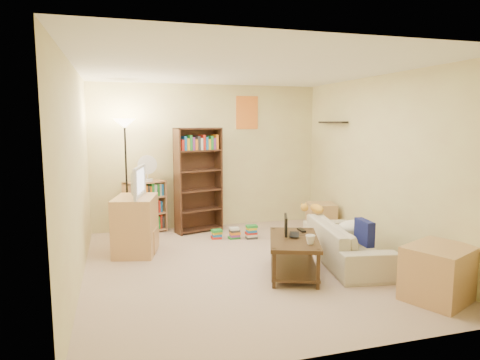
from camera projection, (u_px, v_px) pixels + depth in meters
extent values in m
plane|color=#CDAD99|center=(245.00, 266.00, 5.57)|extent=(4.50, 4.50, 0.00)
cube|color=beige|center=(208.00, 157.00, 7.54)|extent=(4.00, 0.04, 2.50)
cube|color=beige|center=(331.00, 202.00, 3.26)|extent=(4.00, 0.04, 2.50)
cube|color=beige|center=(76.00, 176.00, 4.85)|extent=(0.04, 4.50, 2.50)
cube|color=beige|center=(382.00, 166.00, 5.96)|extent=(0.04, 4.50, 2.50)
cube|color=white|center=(245.00, 69.00, 5.23)|extent=(4.00, 4.50, 0.04)
cube|color=red|center=(247.00, 113.00, 7.63)|extent=(0.40, 0.02, 0.58)
cube|color=black|center=(333.00, 122.00, 7.09)|extent=(0.12, 0.80, 0.03)
imported|color=beige|center=(346.00, 242.00, 5.71)|extent=(2.01, 1.27, 0.52)
cube|color=navy|center=(364.00, 232.00, 5.31)|extent=(0.12, 0.35, 0.31)
ellipsoid|color=white|center=(354.00, 228.00, 5.74)|extent=(0.48, 0.34, 0.21)
ellipsoid|color=gold|center=(317.00, 209.00, 6.31)|extent=(0.34, 0.20, 0.13)
sphere|color=gold|center=(304.00, 208.00, 6.29)|extent=(0.11, 0.11, 0.11)
cube|color=#3F2D18|center=(294.00, 240.00, 5.19)|extent=(0.90, 1.17, 0.05)
cube|color=#3F2D18|center=(294.00, 267.00, 5.24)|extent=(0.85, 1.11, 0.03)
cube|color=#3F2D18|center=(274.00, 268.00, 4.79)|extent=(0.04, 0.04, 0.46)
cube|color=#3F2D18|center=(318.00, 269.00, 4.75)|extent=(0.04, 0.04, 0.46)
cube|color=#3F2D18|center=(273.00, 245.00, 5.69)|extent=(0.04, 0.04, 0.46)
cube|color=#3F2D18|center=(310.00, 246.00, 5.65)|extent=(0.04, 0.04, 0.46)
imported|color=black|center=(298.00, 235.00, 5.28)|extent=(0.42, 0.39, 0.02)
cube|color=white|center=(286.00, 225.00, 5.27)|extent=(0.13, 0.33, 0.23)
imported|color=white|center=(310.00, 239.00, 4.93)|extent=(0.18, 0.18, 0.10)
cube|color=black|center=(301.00, 230.00, 5.52)|extent=(0.07, 0.19, 0.02)
cube|color=tan|center=(136.00, 225.00, 6.05)|extent=(0.70, 0.86, 0.81)
imported|color=black|center=(134.00, 182.00, 5.97)|extent=(0.79, 0.44, 0.43)
cube|color=#3D2517|center=(199.00, 180.00, 7.19)|extent=(0.83, 0.47, 1.76)
cube|color=tan|center=(145.00, 207.00, 7.15)|extent=(0.74, 0.53, 0.88)
cylinder|color=white|center=(148.00, 180.00, 7.08)|extent=(0.18, 0.18, 0.04)
cylinder|color=white|center=(147.00, 174.00, 7.07)|extent=(0.02, 0.02, 0.18)
cylinder|color=white|center=(147.00, 165.00, 7.02)|extent=(0.31, 0.06, 0.31)
cylinder|color=black|center=(129.00, 238.00, 6.82)|extent=(0.28, 0.28, 0.03)
cylinder|color=black|center=(127.00, 184.00, 6.70)|extent=(0.03, 0.03, 1.79)
cone|color=#FFE3C6|center=(124.00, 124.00, 6.57)|extent=(0.32, 0.32, 0.14)
cube|color=tan|center=(321.00, 218.00, 7.19)|extent=(0.52, 0.52, 0.50)
cube|color=tan|center=(439.00, 273.00, 4.48)|extent=(0.86, 0.81, 0.57)
cube|color=red|center=(217.00, 234.00, 6.84)|extent=(0.18, 0.14, 0.15)
cube|color=#1966B2|center=(234.00, 233.00, 6.84)|extent=(0.18, 0.14, 0.19)
cube|color=gold|center=(252.00, 232.00, 6.84)|extent=(0.18, 0.14, 0.22)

